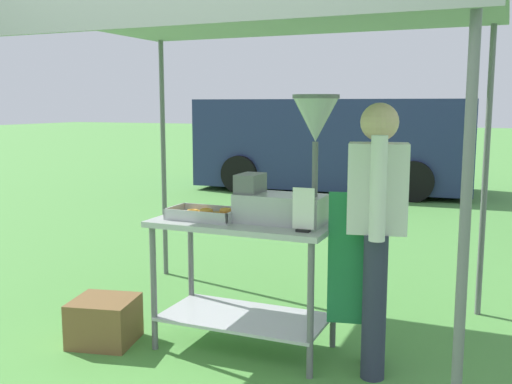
{
  "coord_description": "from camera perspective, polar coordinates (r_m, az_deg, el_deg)",
  "views": [
    {
      "loc": [
        1.33,
        -2.45,
        1.6
      ],
      "look_at": [
        -0.19,
        1.14,
        1.02
      ],
      "focal_mm": 41.36,
      "sensor_mm": 36.0,
      "label": 1
    }
  ],
  "objects": [
    {
      "name": "vendor",
      "position": [
        3.53,
        11.48,
        -3.09
      ],
      "size": [
        0.47,
        0.54,
        1.61
      ],
      "color": "#2D3347",
      "rests_on": "ground"
    },
    {
      "name": "stall_canopy",
      "position": [
        3.85,
        -0.62,
        16.62
      ],
      "size": [
        2.99,
        2.47,
        2.22
      ],
      "color": "slate",
      "rests_on": "ground"
    },
    {
      "name": "donut_cart",
      "position": [
        3.85,
        -1.17,
        -6.4
      ],
      "size": [
        1.17,
        0.59,
        0.86
      ],
      "color": "#B7B7BC",
      "rests_on": "ground"
    },
    {
      "name": "donut_tray",
      "position": [
        3.85,
        -4.85,
        -2.2
      ],
      "size": [
        0.46,
        0.27,
        0.07
      ],
      "color": "#B7B7BC",
      "rests_on": "donut_cart"
    },
    {
      "name": "menu_sign",
      "position": [
        3.44,
        4.6,
        -2.04
      ],
      "size": [
        0.13,
        0.05,
        0.26
      ],
      "color": "black",
      "rests_on": "donut_cart"
    },
    {
      "name": "supply_crate",
      "position": [
        4.2,
        -14.46,
        -11.98
      ],
      "size": [
        0.48,
        0.46,
        0.3
      ],
      "color": "brown",
      "rests_on": "ground"
    },
    {
      "name": "ground_plane",
      "position": [
        8.7,
        13.84,
        -2.37
      ],
      "size": [
        70.0,
        70.0,
        0.0
      ],
      "primitive_type": "plane",
      "color": "#519342"
    },
    {
      "name": "van_navy",
      "position": [
        11.18,
        7.66,
        4.7
      ],
      "size": [
        5.07,
        2.33,
        1.69
      ],
      "color": "navy",
      "rests_on": "ground"
    },
    {
      "name": "donut_fryer",
      "position": [
        3.65,
        3.51,
        1.93
      ],
      "size": [
        0.64,
        0.28,
        0.8
      ],
      "color": "#B7B7BC",
      "rests_on": "donut_cart"
    }
  ]
}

